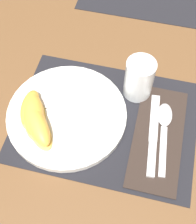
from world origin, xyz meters
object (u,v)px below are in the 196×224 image
(spoon, at_px, (164,124))
(juice_glass, at_px, (139,80))
(citrus_wedge_2, at_px, (37,123))
(knife, at_px, (153,136))
(citrus_wedge_1, at_px, (34,115))
(citrus_wedge_0, at_px, (30,108))
(plate, at_px, (67,115))
(fork, at_px, (69,110))

(spoon, bearing_deg, juice_glass, 133.93)
(citrus_wedge_2, bearing_deg, juice_glass, 38.94)
(juice_glass, distance_m, knife, 0.13)
(knife, xyz_separation_m, citrus_wedge_1, (-0.26, -0.03, 0.03))
(knife, bearing_deg, citrus_wedge_0, -178.00)
(knife, bearing_deg, plate, 178.44)
(plate, distance_m, fork, 0.01)
(fork, xyz_separation_m, citrus_wedge_2, (-0.05, -0.06, 0.02))
(knife, distance_m, citrus_wedge_0, 0.28)
(fork, bearing_deg, knife, -4.12)
(juice_glass, xyz_separation_m, fork, (-0.14, -0.10, -0.03))
(juice_glass, height_order, citrus_wedge_0, juice_glass)
(juice_glass, bearing_deg, citrus_wedge_0, -151.17)
(juice_glass, height_order, citrus_wedge_1, juice_glass)
(plate, distance_m, spoon, 0.22)
(spoon, relative_size, citrus_wedge_2, 1.40)
(juice_glass, relative_size, spoon, 0.57)
(knife, distance_m, spoon, 0.04)
(spoon, distance_m, citrus_wedge_0, 0.30)
(plate, distance_m, knife, 0.20)
(spoon, height_order, citrus_wedge_0, citrus_wedge_0)
(fork, xyz_separation_m, citrus_wedge_1, (-0.07, -0.04, 0.02))
(citrus_wedge_0, bearing_deg, fork, 16.18)
(juice_glass, relative_size, citrus_wedge_2, 0.80)
(plate, bearing_deg, spoon, 7.37)
(plate, height_order, spoon, plate)
(citrus_wedge_2, bearing_deg, knife, 10.17)
(spoon, relative_size, citrus_wedge_1, 1.45)
(fork, bearing_deg, juice_glass, 35.10)
(knife, bearing_deg, spoon, 59.24)
(citrus_wedge_0, height_order, citrus_wedge_1, citrus_wedge_1)
(knife, height_order, citrus_wedge_2, citrus_wedge_2)
(plate, bearing_deg, citrus_wedge_2, -135.25)
(plate, xyz_separation_m, citrus_wedge_2, (-0.05, -0.05, 0.03))
(knife, bearing_deg, fork, 175.88)
(plate, relative_size, knife, 1.34)
(spoon, bearing_deg, citrus_wedge_2, -163.77)
(juice_glass, bearing_deg, spoon, -46.07)
(knife, height_order, spoon, spoon)
(juice_glass, height_order, spoon, juice_glass)
(spoon, distance_m, citrus_wedge_1, 0.29)
(citrus_wedge_1, bearing_deg, juice_glass, 33.74)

